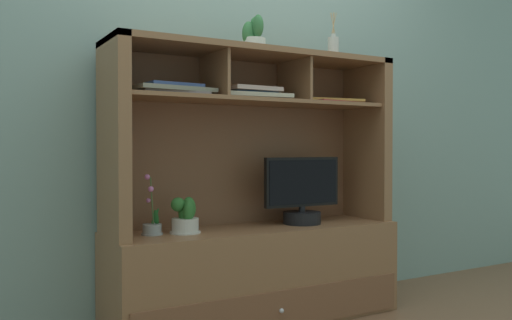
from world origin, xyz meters
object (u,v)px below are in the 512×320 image
at_px(magazine_stack_left, 329,102).
at_px(magazine_stack_right, 171,90).
at_px(potted_succulent, 253,37).
at_px(media_console, 255,241).
at_px(tv_monitor, 302,196).
at_px(potted_fern, 185,218).
at_px(magazine_stack_centre, 252,94).
at_px(potted_orchid, 152,225).
at_px(diffuser_bottle, 333,48).

bearing_deg(magazine_stack_left, magazine_stack_right, -179.10).
relative_size(magazine_stack_right, potted_succulent, 2.19).
xyz_separation_m(media_console, magazine_stack_left, (0.49, 0.01, 0.76)).
height_order(media_console, tv_monitor, media_console).
bearing_deg(tv_monitor, magazine_stack_left, 12.29).
height_order(potted_fern, magazine_stack_left, magazine_stack_left).
height_order(media_console, magazine_stack_centre, media_console).
distance_m(media_console, potted_fern, 0.44).
bearing_deg(tv_monitor, potted_orchid, 176.61).
distance_m(magazine_stack_right, potted_succulent, 0.56).
height_order(magazine_stack_right, potted_succulent, potted_succulent).
bearing_deg(magazine_stack_right, tv_monitor, -2.45).
relative_size(media_console, potted_fern, 8.84).
bearing_deg(magazine_stack_centre, potted_fern, -174.74).
xyz_separation_m(magazine_stack_left, magazine_stack_right, (-0.96, -0.02, 0.01)).
relative_size(potted_orchid, magazine_stack_right, 0.71).
xyz_separation_m(magazine_stack_left, diffuser_bottle, (0.02, -0.01, 0.31)).
relative_size(potted_fern, diffuser_bottle, 0.67).
distance_m(diffuser_bottle, potted_succulent, 0.52).
bearing_deg(tv_monitor, media_console, 171.58).
bearing_deg(diffuser_bottle, potted_orchid, 179.12).
distance_m(potted_orchid, potted_succulent, 1.11).
xyz_separation_m(potted_fern, diffuser_bottle, (0.92, 0.02, 0.91)).
bearing_deg(potted_fern, potted_orchid, 167.41).
relative_size(media_console, magazine_stack_centre, 3.95).
xyz_separation_m(magazine_stack_left, potted_succulent, (-0.50, 0.00, 0.32)).
bearing_deg(potted_fern, tv_monitor, -1.24).
distance_m(potted_fern, potted_succulent, 1.01).
xyz_separation_m(tv_monitor, potted_orchid, (-0.84, 0.05, -0.11)).
height_order(potted_orchid, potted_fern, potted_orchid).
xyz_separation_m(potted_fern, magazine_stack_right, (-0.06, 0.02, 0.62)).
bearing_deg(media_console, potted_succulent, 134.00).
relative_size(potted_fern, magazine_stack_left, 0.48).
bearing_deg(magazine_stack_centre, diffuser_bottle, -1.94).
bearing_deg(magazine_stack_centre, tv_monitor, -10.00).
relative_size(media_console, potted_orchid, 5.40).
distance_m(tv_monitor, magazine_stack_centre, 0.62).
height_order(media_console, potted_succulent, potted_succulent).
height_order(magazine_stack_left, potted_succulent, potted_succulent).
relative_size(potted_orchid, potted_succulent, 1.56).
height_order(potted_orchid, magazine_stack_right, magazine_stack_right).
bearing_deg(tv_monitor, diffuser_bottle, 8.00).
height_order(magazine_stack_centre, magazine_stack_right, magazine_stack_centre).
distance_m(potted_orchid, diffuser_bottle, 1.43).
xyz_separation_m(tv_monitor, magazine_stack_right, (-0.75, 0.03, 0.54)).
bearing_deg(magazine_stack_centre, potted_succulent, -18.13).
bearing_deg(potted_orchid, media_console, -0.94).
distance_m(media_console, diffuser_bottle, 1.18).
xyz_separation_m(diffuser_bottle, potted_succulent, (-0.52, 0.02, 0.01)).
bearing_deg(potted_fern, magazine_stack_centre, 5.26).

